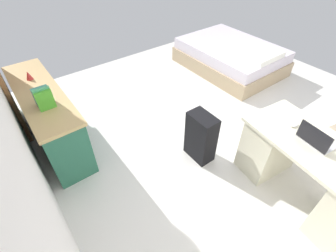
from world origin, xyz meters
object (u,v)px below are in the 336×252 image
(laptop, at_px, (316,139))
(computer_mouse, at_px, (294,125))
(bed, at_px, (231,57))
(credenza, at_px, (49,117))
(desk, at_px, (308,173))
(suitcase_black, at_px, (201,137))
(figurine_small, at_px, (28,75))

(laptop, xyz_separation_m, computer_mouse, (0.25, -0.07, -0.03))
(laptop, distance_m, computer_mouse, 0.27)
(bed, relative_size, laptop, 5.67)
(credenza, xyz_separation_m, bed, (-0.04, -3.45, -0.15))
(desk, xyz_separation_m, laptop, (0.09, -0.01, 0.41))
(bed, bearing_deg, laptop, 146.08)
(desk, relative_size, suitcase_black, 2.33)
(figurine_small, bearing_deg, laptop, -146.12)
(suitcase_black, bearing_deg, bed, -55.83)
(credenza, relative_size, bed, 0.95)
(desk, xyz_separation_m, credenza, (2.51, 1.84, 0.00))
(laptop, bearing_deg, credenza, 37.39)
(computer_mouse, xyz_separation_m, figurine_small, (2.50, 1.92, 0.08))
(desk, relative_size, bed, 0.80)
(laptop, xyz_separation_m, figurine_small, (2.76, 1.85, 0.05))
(suitcase_black, bearing_deg, credenza, 44.74)
(suitcase_black, relative_size, laptop, 1.94)
(credenza, distance_m, laptop, 3.07)
(desk, bearing_deg, laptop, -5.88)
(desk, xyz_separation_m, figurine_small, (2.85, 1.84, 0.45))
(credenza, relative_size, suitcase_black, 2.77)
(credenza, xyz_separation_m, computer_mouse, (-2.17, -1.92, 0.37))
(bed, xyz_separation_m, suitcase_black, (-1.38, 2.07, 0.08))
(suitcase_black, xyz_separation_m, computer_mouse, (-0.75, -0.55, 0.44))
(suitcase_black, relative_size, figurine_small, 5.91)
(computer_mouse, bearing_deg, bed, -28.32)
(desk, distance_m, suitcase_black, 1.19)
(credenza, bearing_deg, bed, -90.63)
(bed, distance_m, laptop, 2.92)
(laptop, distance_m, figurine_small, 3.32)
(laptop, relative_size, figurine_small, 3.05)
(suitcase_black, xyz_separation_m, laptop, (-1.00, -0.47, 0.48))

